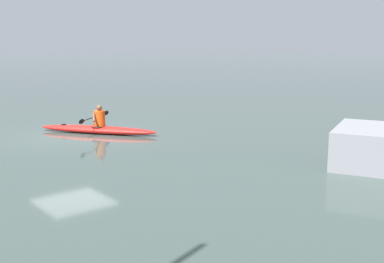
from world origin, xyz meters
name	(u,v)px	position (x,y,z in m)	size (l,w,h in m)	color
ground_plane	(71,136)	(0.00, 0.00, 0.00)	(160.00, 160.00, 0.00)	#384742
kayak	(98,130)	(-0.97, 0.21, 0.14)	(3.19, 4.13, 0.28)	red
kayaker	(99,117)	(-1.02, 0.27, 0.61)	(2.00, 1.44, 0.79)	#E04C14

